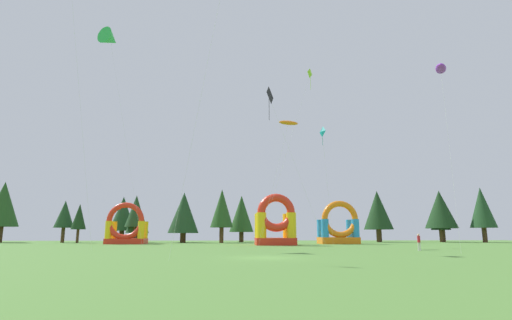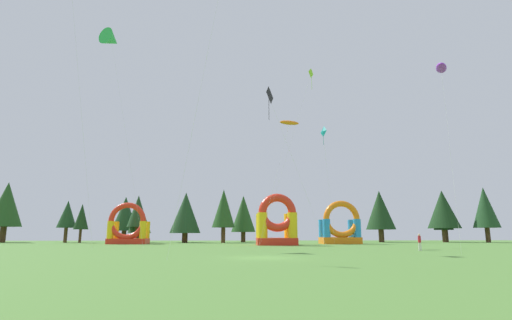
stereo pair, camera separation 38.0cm
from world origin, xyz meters
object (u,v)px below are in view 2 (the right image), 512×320
Objects in this scene: kite_orange_parafoil at (289,123)px; inflatable_yellow_castle at (340,229)px; kite_teal_diamond at (323,133)px; inflatable_red_slide at (277,226)px; kite_black_diamond at (268,97)px; kite_purple_parafoil at (441,68)px; person_far_side at (419,241)px; kite_lime_diamond at (311,75)px; inflatable_blue_arch at (128,229)px; kite_green_delta at (111,40)px.

inflatable_yellow_castle is at bearing 53.46° from kite_orange_parafoil.
kite_teal_diamond is 2.18× the size of inflatable_red_slide.
kite_black_diamond is 16.44m from kite_purple_parafoil.
kite_purple_parafoil reaches higher than person_far_side.
person_far_side is 0.24× the size of inflatable_yellow_castle.
kite_lime_diamond is 22.42m from kite_purple_parafoil.
inflatable_blue_arch is at bearing 162.93° from kite_lime_diamond.
kite_purple_parafoil is 10.90× the size of person_far_side.
kite_teal_diamond is 9.60× the size of person_far_side.
kite_teal_diamond is 2.34× the size of inflatable_yellow_castle.
kite_orange_parafoil is 14.79m from inflatable_red_slide.
inflatable_yellow_castle is (-2.99, 26.60, -14.57)m from kite_purple_parafoil.
kite_teal_diamond is 0.88× the size of kite_purple_parafoil.
kite_purple_parafoil is 28.93m from inflatable_red_slide.
kite_teal_diamond is at bearing -113.82° from inflatable_yellow_castle.
kite_teal_diamond is at bearing 3.23° from kite_green_delta.
kite_teal_diamond is 17.11m from inflatable_yellow_castle.
kite_purple_parafoil is at bearing -83.58° from inflatable_yellow_castle.
kite_black_diamond is 0.56× the size of kite_green_delta.
kite_teal_diamond is at bearing -44.62° from inflatable_red_slide.
kite_purple_parafoil is at bearing -9.51° from kite_black_diamond.
inflatable_blue_arch is at bearing 156.48° from kite_teal_diamond.
kite_green_delta is 1.59× the size of kite_purple_parafoil.
kite_lime_diamond is at bearing -32.71° from person_far_side.
kite_black_diamond is 2.20× the size of inflatable_red_slide.
kite_green_delta reaches higher than kite_orange_parafoil.
inflatable_yellow_castle is at bearing 26.94° from inflatable_red_slide.
inflatable_yellow_castle is at bearing -2.16° from inflatable_blue_arch.
kite_lime_diamond is (-0.52, 3.72, 9.60)m from kite_teal_diamond.
kite_black_diamond is 22.34m from inflatable_red_slide.
inflatable_red_slide is at bearing 160.21° from kite_lime_diamond.
kite_teal_diamond is 17.72m from kite_purple_parafoil.
kite_lime_diamond is 15.74× the size of person_far_side.
person_far_side is (10.79, -10.30, -14.40)m from kite_orange_parafoil.
kite_orange_parafoil is at bearing -82.69° from inflatable_red_slide.
kite_orange_parafoil is (3.62, 11.15, 0.68)m from kite_black_diamond.
person_far_side is at bearing -17.52° from kite_green_delta.
kite_teal_diamond is at bearing -81.96° from kite_lime_diamond.
kite_green_delta is 1.80× the size of kite_teal_diamond.
inflatable_yellow_castle is (4.79, 10.84, -12.33)m from kite_teal_diamond.
person_far_side is (33.74, -10.65, -25.32)m from kite_green_delta.
kite_lime_diamond is 1.59× the size of kite_orange_parafoil.
kite_lime_diamond is 1.44× the size of kite_purple_parafoil.
person_far_side is at bearing -56.52° from inflatable_red_slide.
kite_black_diamond is at bearing -114.83° from kite_lime_diamond.
kite_green_delta is 30.02m from kite_teal_diamond.
kite_black_diamond is 0.62× the size of kite_lime_diamond.
kite_lime_diamond reaches higher than kite_purple_parafoil.
kite_green_delta is 1.75× the size of kite_orange_parafoil.
inflatable_blue_arch is at bearing 177.84° from inflatable_yellow_castle.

